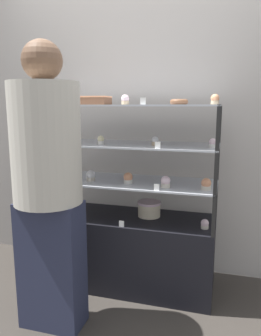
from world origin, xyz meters
TOP-DOWN VIEW (x-y plane):
  - ground_plane at (0.00, 0.00)m, footprint 20.00×20.00m
  - back_wall at (0.00, 0.39)m, footprint 8.00×0.05m
  - display_base at (0.00, 0.00)m, footprint 1.26×0.49m
  - display_riser_lower at (0.00, 0.00)m, footprint 1.26×0.49m
  - display_riser_middle at (0.00, 0.00)m, footprint 1.26×0.49m
  - display_riser_upper at (0.00, 0.00)m, footprint 1.26×0.49m
  - layer_cake_centerpiece at (0.13, 0.05)m, footprint 0.18×0.18m
  - sheet_cake_frosted at (-0.26, -0.04)m, footprint 0.22×0.17m
  - cupcake_0 at (-0.58, -0.06)m, footprint 0.06×0.06m
  - cupcake_1 at (0.56, -0.10)m, footprint 0.06×0.06m
  - price_tag_0 at (0.00, -0.23)m, footprint 0.04×0.00m
  - cupcake_2 at (-0.58, -0.04)m, footprint 0.07×0.07m
  - cupcake_3 at (-0.29, -0.08)m, footprint 0.07×0.07m
  - cupcake_4 at (0.01, -0.08)m, footprint 0.07×0.07m
  - cupcake_5 at (0.29, -0.12)m, footprint 0.07×0.07m
  - cupcake_6 at (0.56, -0.12)m, footprint 0.07×0.07m
  - price_tag_1 at (0.24, -0.23)m, footprint 0.04×0.00m
  - cupcake_7 at (-0.57, -0.10)m, footprint 0.05×0.05m
  - cupcake_8 at (-0.19, -0.10)m, footprint 0.05×0.05m
  - cupcake_9 at (0.19, -0.06)m, footprint 0.05×0.05m
  - cupcake_10 at (0.58, -0.09)m, footprint 0.05×0.05m
  - price_tag_2 at (0.25, -0.23)m, footprint 0.04×0.00m
  - cupcake_11 at (-0.56, -0.11)m, footprint 0.05×0.05m
  - cupcake_12 at (-0.01, -0.09)m, footprint 0.05×0.05m
  - cupcake_13 at (0.58, -0.04)m, footprint 0.05×0.05m
  - price_tag_3 at (0.15, -0.23)m, footprint 0.04×0.00m
  - donut_glazed at (0.34, 0.06)m, footprint 0.13×0.13m
  - customer_figure at (-0.34, -0.60)m, footprint 0.41×0.41m

SIDE VIEW (x-z plane):
  - ground_plane at x=0.00m, z-range 0.00..0.00m
  - display_base at x=0.00m, z-range 0.00..0.55m
  - price_tag_0 at x=0.00m, z-range 0.55..0.60m
  - cupcake_0 at x=-0.58m, z-range 0.55..0.62m
  - cupcake_1 at x=0.56m, z-range 0.55..0.62m
  - layer_cake_centerpiece at x=0.13m, z-range 0.55..0.67m
  - display_riser_lower at x=0.00m, z-range 0.67..0.95m
  - price_tag_1 at x=0.24m, z-range 0.83..0.87m
  - cupcake_2 at x=-0.58m, z-range 0.83..0.91m
  - cupcake_3 at x=-0.29m, z-range 0.83..0.91m
  - cupcake_4 at x=0.01m, z-range 0.83..0.91m
  - cupcake_5 at x=0.29m, z-range 0.83..0.91m
  - cupcake_6 at x=0.56m, z-range 0.83..0.91m
  - customer_figure at x=-0.34m, z-range 0.06..1.80m
  - display_riser_middle at x=0.00m, z-range 0.95..1.23m
  - price_tag_2 at x=0.25m, z-range 1.11..1.15m
  - cupcake_7 at x=-0.57m, z-range 1.11..1.17m
  - cupcake_8 at x=-0.19m, z-range 1.11..1.17m
  - cupcake_9 at x=0.19m, z-range 1.11..1.17m
  - cupcake_10 at x=0.58m, z-range 1.11..1.17m
  - back_wall at x=0.00m, z-range 0.00..2.60m
  - display_riser_upper at x=0.00m, z-range 1.23..1.51m
  - donut_glazed at x=0.34m, z-range 1.39..1.43m
  - price_tag_3 at x=0.15m, z-range 1.39..1.43m
  - sheet_cake_frosted at x=-0.26m, z-range 1.39..1.45m
  - cupcake_11 at x=-0.56m, z-range 1.39..1.45m
  - cupcake_12 at x=-0.01m, z-range 1.39..1.45m
  - cupcake_13 at x=0.58m, z-range 1.39..1.45m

